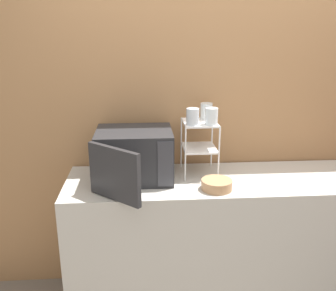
% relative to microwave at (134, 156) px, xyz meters
% --- Properties ---
extents(wall_back, '(8.00, 0.06, 2.60)m').
position_rel_microwave_xyz_m(wall_back, '(0.53, 0.30, 0.20)').
color(wall_back, '#9E7047').
rests_on(wall_back, ground_plane).
extents(counter, '(1.94, 0.59, 0.94)m').
position_rel_microwave_xyz_m(counter, '(0.53, -0.04, -0.63)').
color(counter, '#B7B2A8').
rests_on(counter, ground_plane).
extents(microwave, '(0.50, 0.65, 0.32)m').
position_rel_microwave_xyz_m(microwave, '(0.00, 0.00, 0.00)').
color(microwave, '#262628').
rests_on(microwave, counter).
extents(dish_rack, '(0.22, 0.26, 0.36)m').
position_rel_microwave_xyz_m(dish_rack, '(0.43, 0.07, 0.09)').
color(dish_rack, white).
rests_on(dish_rack, counter).
extents(glass_front_left, '(0.08, 0.08, 0.11)m').
position_rel_microwave_xyz_m(glass_front_left, '(0.37, -0.00, 0.25)').
color(glass_front_left, silver).
rests_on(glass_front_left, dish_rack).
extents(glass_back_right, '(0.08, 0.08, 0.11)m').
position_rel_microwave_xyz_m(glass_back_right, '(0.49, 0.15, 0.25)').
color(glass_back_right, silver).
rests_on(glass_back_right, dish_rack).
extents(glass_front_right, '(0.08, 0.08, 0.11)m').
position_rel_microwave_xyz_m(glass_front_right, '(0.49, -0.00, 0.25)').
color(glass_front_right, silver).
rests_on(glass_front_right, dish_rack).
extents(bowl, '(0.19, 0.19, 0.06)m').
position_rel_microwave_xyz_m(bowl, '(0.50, -0.20, -0.13)').
color(bowl, '#AD7F56').
rests_on(bowl, counter).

